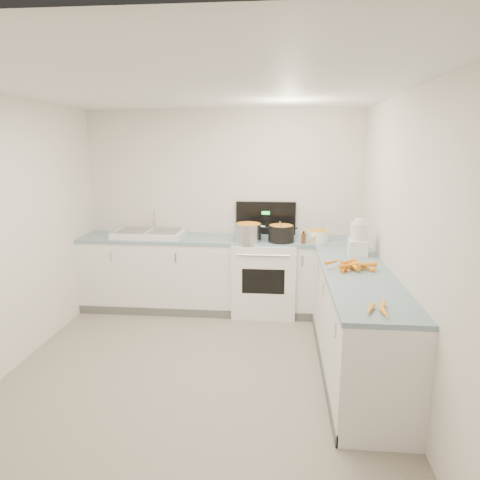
# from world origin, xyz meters

# --- Properties ---
(floor) EXTENTS (3.50, 4.00, 0.00)m
(floor) POSITION_xyz_m (0.00, 0.00, 0.00)
(floor) COLOR gray
(floor) RESTS_ON ground
(ceiling) EXTENTS (3.50, 4.00, 0.00)m
(ceiling) POSITION_xyz_m (0.00, 0.00, 2.50)
(ceiling) COLOR silver
(ceiling) RESTS_ON ground
(wall_back) EXTENTS (3.50, 0.00, 2.50)m
(wall_back) POSITION_xyz_m (0.00, 2.00, 1.25)
(wall_back) COLOR silver
(wall_back) RESTS_ON ground
(wall_front) EXTENTS (3.50, 0.00, 2.50)m
(wall_front) POSITION_xyz_m (0.00, -2.00, 1.25)
(wall_front) COLOR silver
(wall_front) RESTS_ON ground
(wall_right) EXTENTS (0.00, 4.00, 2.50)m
(wall_right) POSITION_xyz_m (1.75, 0.00, 1.25)
(wall_right) COLOR silver
(wall_right) RESTS_ON ground
(counter_back) EXTENTS (3.50, 0.62, 0.94)m
(counter_back) POSITION_xyz_m (0.00, 1.70, 0.47)
(counter_back) COLOR white
(counter_back) RESTS_ON ground
(counter_right) EXTENTS (0.62, 2.20, 0.94)m
(counter_right) POSITION_xyz_m (1.45, 0.30, 0.47)
(counter_right) COLOR white
(counter_right) RESTS_ON ground
(stove) EXTENTS (0.76, 0.65, 1.36)m
(stove) POSITION_xyz_m (0.55, 1.69, 0.47)
(stove) COLOR white
(stove) RESTS_ON ground
(sink) EXTENTS (0.86, 0.52, 0.31)m
(sink) POSITION_xyz_m (-0.90, 1.70, 0.98)
(sink) COLOR white
(sink) RESTS_ON counter_back
(steel_pot) EXTENTS (0.41, 0.41, 0.24)m
(steel_pot) POSITION_xyz_m (0.36, 1.52, 1.04)
(steel_pot) COLOR silver
(steel_pot) RESTS_ON stove
(black_pot) EXTENTS (0.38, 0.38, 0.22)m
(black_pot) POSITION_xyz_m (0.75, 1.54, 1.03)
(black_pot) COLOR black
(black_pot) RESTS_ON stove
(wooden_spoon) EXTENTS (0.05, 0.37, 0.02)m
(wooden_spoon) POSITION_xyz_m (0.75, 1.54, 1.15)
(wooden_spoon) COLOR #AD7A47
(wooden_spoon) RESTS_ON black_pot
(mixing_bowl) EXTENTS (0.36, 0.36, 0.13)m
(mixing_bowl) POSITION_xyz_m (1.18, 1.63, 1.00)
(mixing_bowl) COLOR white
(mixing_bowl) RESTS_ON counter_back
(extract_bottle) EXTENTS (0.05, 0.05, 0.12)m
(extract_bottle) POSITION_xyz_m (1.01, 1.47, 1.00)
(extract_bottle) COLOR #593319
(extract_bottle) RESTS_ON counter_back
(spice_jar) EXTENTS (0.04, 0.04, 0.08)m
(spice_jar) POSITION_xyz_m (1.12, 1.50, 0.98)
(spice_jar) COLOR #E5B266
(spice_jar) RESTS_ON counter_back
(food_processor) EXTENTS (0.20, 0.24, 0.38)m
(food_processor) POSITION_xyz_m (1.54, 0.98, 1.10)
(food_processor) COLOR white
(food_processor) RESTS_ON counter_right
(carrot_pile) EXTENTS (0.47, 0.40, 0.09)m
(carrot_pile) POSITION_xyz_m (1.41, 0.48, 0.97)
(carrot_pile) COLOR orange
(carrot_pile) RESTS_ON counter_right
(peeled_carrots) EXTENTS (0.19, 0.29, 0.04)m
(peeled_carrots) POSITION_xyz_m (1.42, -0.60, 0.96)
(peeled_carrots) COLOR orange
(peeled_carrots) RESTS_ON counter_right
(peelings) EXTENTS (0.18, 0.28, 0.01)m
(peelings) POSITION_xyz_m (-1.10, 1.67, 1.02)
(peelings) COLOR tan
(peelings) RESTS_ON sink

